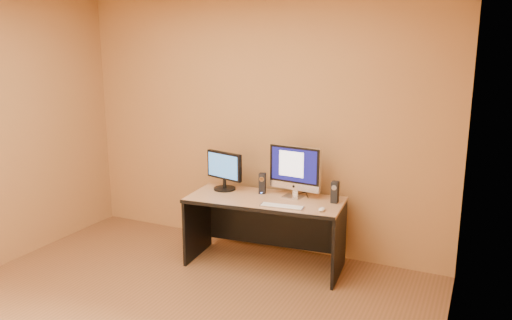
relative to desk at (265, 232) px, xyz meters
The scene contains 10 objects.
walls 1.82m from the desk, 101.51° to the right, with size 4.00×4.00×2.60m, color #97693D, non-canonical shape.
desk is the anchor object (origin of this frame).
imac 0.65m from the desk, 34.99° to the left, with size 0.52×0.19×0.50m, color silver, non-canonical shape.
second_monitor 0.73m from the desk, 168.04° to the left, with size 0.44×0.22×0.38m, color black, non-canonical shape.
speaker_left 0.47m from the desk, 122.54° to the left, with size 0.06×0.07×0.20m, color black, non-canonical shape.
speaker_right 0.78m from the desk, 13.93° to the left, with size 0.06×0.07×0.20m, color black, non-canonical shape.
keyboard 0.45m from the desk, 35.22° to the right, with size 0.39×0.11×0.02m, color #B2B1B6.
mouse 0.70m from the desk, 11.44° to the right, with size 0.05×0.09×0.03m, color white.
cable_a 0.54m from the desk, 39.61° to the left, with size 0.01×0.01×0.20m, color black.
cable_b 0.49m from the desk, 48.79° to the left, with size 0.01×0.01×0.16m, color black.
Camera 1 is at (2.14, -2.59, 2.08)m, focal length 35.00 mm.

